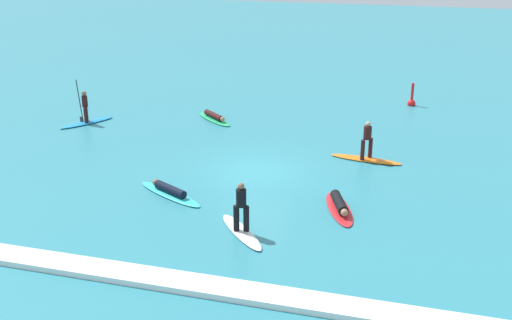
{
  "coord_description": "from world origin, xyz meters",
  "views": [
    {
      "loc": [
        6.36,
        -22.44,
        9.2
      ],
      "look_at": [
        0.0,
        0.0,
        0.5
      ],
      "focal_mm": 43.75,
      "sensor_mm": 36.0,
      "label": 1
    }
  ],
  "objects_px": {
    "surfer_on_orange_board": "(366,151)",
    "surfer_on_blue_board": "(86,116)",
    "surfer_on_teal_board": "(169,192)",
    "surfer_on_red_board": "(339,206)",
    "surfer_on_white_board": "(241,221)",
    "marker_buoy": "(412,101)",
    "surfer_on_green_board": "(214,118)"
  },
  "relations": [
    {
      "from": "surfer_on_orange_board",
      "to": "surfer_on_blue_board",
      "type": "xyz_separation_m",
      "value": [
        -14.08,
        1.5,
        -0.04
      ]
    },
    {
      "from": "marker_buoy",
      "to": "surfer_on_teal_board",
      "type": "bearing_deg",
      "value": -117.84
    },
    {
      "from": "surfer_on_green_board",
      "to": "surfer_on_white_board",
      "type": "relative_size",
      "value": 1.06
    },
    {
      "from": "surfer_on_blue_board",
      "to": "surfer_on_teal_board",
      "type": "bearing_deg",
      "value": 77.23
    },
    {
      "from": "surfer_on_red_board",
      "to": "surfer_on_blue_board",
      "type": "height_order",
      "value": "surfer_on_blue_board"
    },
    {
      "from": "surfer_on_green_board",
      "to": "surfer_on_red_board",
      "type": "xyz_separation_m",
      "value": [
        7.77,
        -9.01,
        0.03
      ]
    },
    {
      "from": "surfer_on_teal_board",
      "to": "surfer_on_white_board",
      "type": "xyz_separation_m",
      "value": [
        3.44,
        -2.21,
        0.31
      ]
    },
    {
      "from": "surfer_on_teal_board",
      "to": "marker_buoy",
      "type": "distance_m",
      "value": 17.03
    },
    {
      "from": "surfer_on_teal_board",
      "to": "surfer_on_orange_board",
      "type": "distance_m",
      "value": 8.63
    },
    {
      "from": "surfer_on_white_board",
      "to": "surfer_on_orange_board",
      "type": "distance_m",
      "value": 8.44
    },
    {
      "from": "surfer_on_green_board",
      "to": "surfer_on_orange_board",
      "type": "distance_m",
      "value": 8.94
    },
    {
      "from": "surfer_on_red_board",
      "to": "surfer_on_orange_board",
      "type": "relative_size",
      "value": 0.96
    },
    {
      "from": "surfer_on_teal_board",
      "to": "surfer_on_red_board",
      "type": "bearing_deg",
      "value": -147.68
    },
    {
      "from": "surfer_on_teal_board",
      "to": "surfer_on_blue_board",
      "type": "bearing_deg",
      "value": -14.92
    },
    {
      "from": "surfer_on_orange_board",
      "to": "surfer_on_red_board",
      "type": "bearing_deg",
      "value": 94.64
    },
    {
      "from": "surfer_on_white_board",
      "to": "surfer_on_orange_board",
      "type": "xyz_separation_m",
      "value": [
        3.08,
        7.85,
        -0.02
      ]
    },
    {
      "from": "surfer_on_green_board",
      "to": "surfer_on_red_board",
      "type": "distance_m",
      "value": 11.9
    },
    {
      "from": "surfer_on_orange_board",
      "to": "marker_buoy",
      "type": "distance_m",
      "value": 9.53
    },
    {
      "from": "surfer_on_teal_board",
      "to": "surfer_on_red_board",
      "type": "relative_size",
      "value": 1.08
    },
    {
      "from": "surfer_on_teal_board",
      "to": "surfer_on_white_board",
      "type": "relative_size",
      "value": 1.29
    },
    {
      "from": "surfer_on_green_board",
      "to": "surfer_on_red_board",
      "type": "bearing_deg",
      "value": -8.27
    },
    {
      "from": "surfer_on_white_board",
      "to": "surfer_on_red_board",
      "type": "bearing_deg",
      "value": 92.86
    },
    {
      "from": "surfer_on_orange_board",
      "to": "marker_buoy",
      "type": "relative_size",
      "value": 2.27
    },
    {
      "from": "surfer_on_green_board",
      "to": "surfer_on_blue_board",
      "type": "relative_size",
      "value": 0.93
    },
    {
      "from": "surfer_on_white_board",
      "to": "surfer_on_teal_board",
      "type": "bearing_deg",
      "value": -163.59
    },
    {
      "from": "surfer_on_green_board",
      "to": "surfer_on_teal_board",
      "type": "bearing_deg",
      "value": -39.54
    },
    {
      "from": "surfer_on_white_board",
      "to": "surfer_on_green_board",
      "type": "bearing_deg",
      "value": 162.45
    },
    {
      "from": "surfer_on_green_board",
      "to": "surfer_on_white_board",
      "type": "height_order",
      "value": "surfer_on_white_board"
    },
    {
      "from": "surfer_on_red_board",
      "to": "marker_buoy",
      "type": "bearing_deg",
      "value": 152.92
    },
    {
      "from": "surfer_on_teal_board",
      "to": "surfer_on_red_board",
      "type": "distance_m",
      "value": 6.21
    },
    {
      "from": "surfer_on_green_board",
      "to": "marker_buoy",
      "type": "bearing_deg",
      "value": 71.58
    },
    {
      "from": "surfer_on_green_board",
      "to": "surfer_on_red_board",
      "type": "height_order",
      "value": "surfer_on_red_board"
    }
  ]
}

